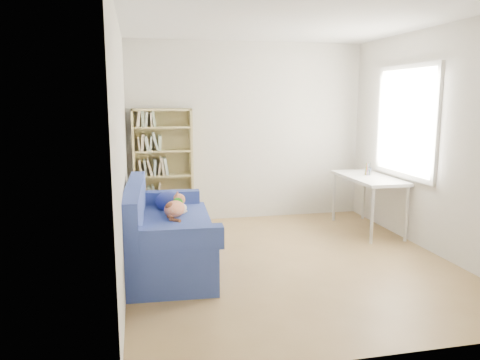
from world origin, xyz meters
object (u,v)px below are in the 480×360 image
sofa (165,235)px  desk (369,182)px  bookshelf (163,172)px  pen_cup (368,170)px

sofa → desk: sofa is taller
desk → sofa: bearing=-164.1°
sofa → bookshelf: size_ratio=1.14×
desk → pen_cup: bearing=69.0°
desk → pen_cup: (0.04, 0.11, 0.14)m
pen_cup → sofa: bearing=-162.2°
sofa → pen_cup: size_ratio=10.62×
sofa → desk: (2.78, 0.79, 0.34)m
bookshelf → pen_cup: (2.74, -0.78, 0.05)m
pen_cup → bookshelf: bearing=164.1°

